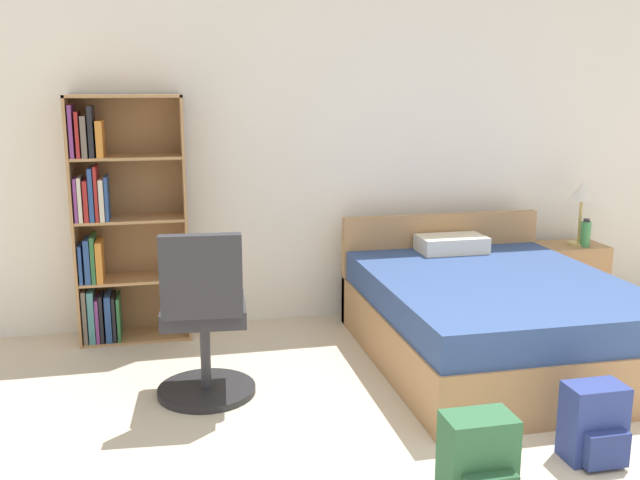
% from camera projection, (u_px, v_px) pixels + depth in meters
% --- Properties ---
extents(wall_back, '(9.00, 0.06, 2.60)m').
position_uv_depth(wall_back, '(363.00, 152.00, 5.53)').
color(wall_back, white).
rests_on(wall_back, ground_plane).
extents(bookshelf, '(0.78, 0.34, 1.74)m').
position_uv_depth(bookshelf, '(115.00, 224.00, 5.02)').
color(bookshelf, '#AD7F51').
rests_on(bookshelf, ground_plane).
extents(bed, '(1.58, 2.00, 0.83)m').
position_uv_depth(bed, '(490.00, 315.00, 4.77)').
color(bed, '#AD7F51').
rests_on(bed, ground_plane).
extents(office_chair, '(0.58, 0.63, 1.03)m').
position_uv_depth(office_chair, '(204.00, 323.00, 4.08)').
color(office_chair, '#232326').
rests_on(office_chair, ground_plane).
extents(nightstand, '(0.52, 0.40, 0.54)m').
position_uv_depth(nightstand, '(569.00, 277.00, 5.82)').
color(nightstand, '#AD7F51').
rests_on(nightstand, ground_plane).
extents(table_lamp, '(0.20, 0.20, 0.51)m').
position_uv_depth(table_lamp, '(582.00, 196.00, 5.67)').
color(table_lamp, tan).
rests_on(table_lamp, nightstand).
extents(water_bottle, '(0.08, 0.08, 0.22)m').
position_uv_depth(water_bottle, '(586.00, 234.00, 5.67)').
color(water_bottle, '#3F8C4C').
rests_on(water_bottle, nightstand).
extents(backpack_blue, '(0.29, 0.24, 0.39)m').
position_uv_depth(backpack_blue, '(594.00, 425.00, 3.47)').
color(backpack_blue, navy).
rests_on(backpack_blue, ground_plane).
extents(backpack_green, '(0.31, 0.27, 0.41)m').
position_uv_depth(backpack_green, '(479.00, 463.00, 3.10)').
color(backpack_green, '#2D603D').
rests_on(backpack_green, ground_plane).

